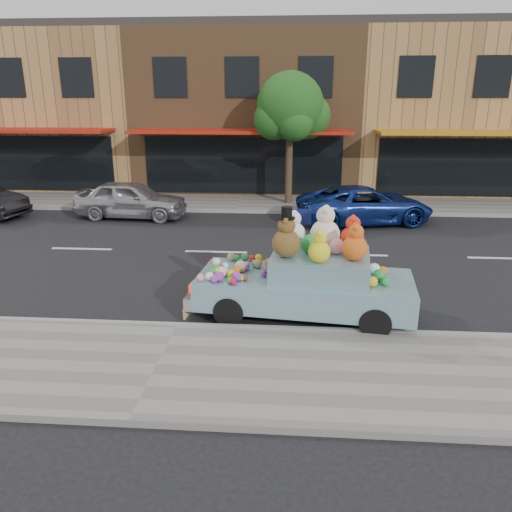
# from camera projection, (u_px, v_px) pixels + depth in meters

# --- Properties ---
(ground) EXTENTS (120.00, 120.00, 0.00)m
(ground) POSITION_uv_depth(u_px,v_px,m) (216.00, 252.00, 14.43)
(ground) COLOR black
(ground) RESTS_ON ground
(near_sidewalk) EXTENTS (60.00, 3.00, 0.12)m
(near_sidewalk) POSITION_uv_depth(u_px,v_px,m) (157.00, 367.00, 8.25)
(near_sidewalk) COLOR gray
(near_sidewalk) RESTS_ON ground
(far_sidewalk) EXTENTS (60.00, 3.00, 0.12)m
(far_sidewalk) POSITION_uv_depth(u_px,v_px,m) (240.00, 203.00, 20.57)
(far_sidewalk) COLOR gray
(far_sidewalk) RESTS_ON ground
(near_kerb) EXTENTS (60.00, 0.12, 0.13)m
(near_kerb) POSITION_uv_depth(u_px,v_px,m) (177.00, 326.00, 9.67)
(near_kerb) COLOR gray
(near_kerb) RESTS_ON ground
(far_kerb) EXTENTS (60.00, 0.12, 0.13)m
(far_kerb) POSITION_uv_depth(u_px,v_px,m) (236.00, 211.00, 19.15)
(far_kerb) COLOR gray
(far_kerb) RESTS_ON ground
(storefront_left) EXTENTS (10.00, 9.80, 7.30)m
(storefront_left) POSITION_uv_depth(u_px,v_px,m) (55.00, 108.00, 25.35)
(storefront_left) COLOR #AB7D48
(storefront_left) RESTS_ON ground
(storefront_mid) EXTENTS (10.00, 9.80, 7.30)m
(storefront_mid) POSITION_uv_depth(u_px,v_px,m) (250.00, 109.00, 24.65)
(storefront_mid) COLOR brown
(storefront_mid) RESTS_ON ground
(storefront_right) EXTENTS (10.00, 9.80, 7.30)m
(storefront_right) POSITION_uv_depth(u_px,v_px,m) (458.00, 109.00, 23.94)
(storefront_right) COLOR #AB7D48
(storefront_right) RESTS_ON ground
(street_tree) EXTENTS (3.00, 2.70, 5.22)m
(street_tree) POSITION_uv_depth(u_px,v_px,m) (291.00, 112.00, 19.35)
(street_tree) COLOR #38281C
(street_tree) RESTS_ON ground
(car_silver) EXTENTS (4.12, 1.86, 1.37)m
(car_silver) POSITION_uv_depth(u_px,v_px,m) (131.00, 199.00, 18.19)
(car_silver) COLOR #A9A8AD
(car_silver) RESTS_ON ground
(car_blue) EXTENTS (5.06, 3.20, 1.30)m
(car_blue) POSITION_uv_depth(u_px,v_px,m) (365.00, 205.00, 17.47)
(car_blue) COLOR navy
(car_blue) RESTS_ON ground
(art_car) EXTENTS (4.65, 2.23, 2.34)m
(art_car) POSITION_uv_depth(u_px,v_px,m) (306.00, 277.00, 10.09)
(art_car) COLOR black
(art_car) RESTS_ON ground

